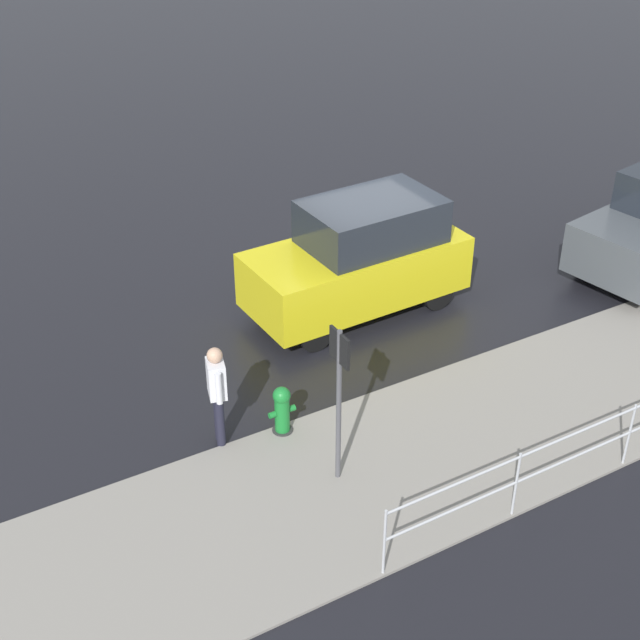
{
  "coord_description": "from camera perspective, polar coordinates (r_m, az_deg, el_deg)",
  "views": [
    {
      "loc": [
        7.9,
        11.92,
        8.27
      ],
      "look_at": [
        1.92,
        1.54,
        0.9
      ],
      "focal_mm": 50.0,
      "sensor_mm": 36.0,
      "label": 1
    }
  ],
  "objects": [
    {
      "name": "ground_plane",
      "position": [
        16.52,
        3.09,
        1.51
      ],
      "size": [
        60.0,
        60.0,
        0.0
      ],
      "primitive_type": "plane",
      "color": "black"
    },
    {
      "name": "kerb_strip",
      "position": [
        13.79,
        12.6,
        -6.05
      ],
      "size": [
        24.0,
        3.2,
        0.04
      ],
      "primitive_type": "cube",
      "color": "gray",
      "rests_on": "ground"
    },
    {
      "name": "moving_hatchback",
      "position": [
        15.64,
        2.57,
        3.98
      ],
      "size": [
        3.95,
        1.82,
        2.06
      ],
      "color": "yellow",
      "rests_on": "ground"
    },
    {
      "name": "fire_hydrant",
      "position": [
        12.96,
        -2.44,
        -5.83
      ],
      "size": [
        0.42,
        0.31,
        0.8
      ],
      "color": "#197A2D",
      "rests_on": "ground"
    },
    {
      "name": "pedestrian",
      "position": [
        12.53,
        -6.61,
        -4.37
      ],
      "size": [
        0.33,
        0.55,
        1.62
      ],
      "color": "silver",
      "rests_on": "ground"
    },
    {
      "name": "sign_post",
      "position": [
        11.45,
        1.23,
        -4.18
      ],
      "size": [
        0.07,
        0.44,
        2.4
      ],
      "color": "#4C4C51",
      "rests_on": "ground"
    }
  ]
}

